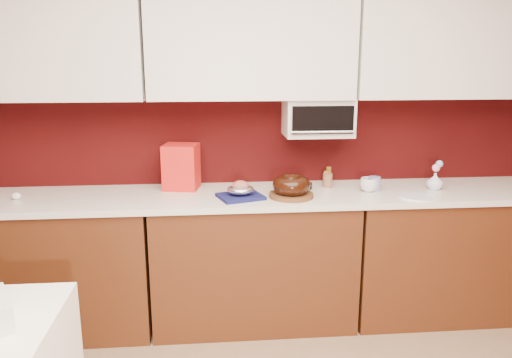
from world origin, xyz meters
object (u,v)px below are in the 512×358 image
object	(u,v)px
toaster_oven	(318,117)
flower_vase	(435,180)
foil_ham_nest	(240,190)
pandoro_box	(181,167)
bundt_cake	(291,185)
coffee_mug	(369,183)
blue_jar	(374,184)

from	to	relation	value
toaster_oven	flower_vase	xyz separation A→B (m)	(0.78, -0.17, -0.41)
toaster_oven	flower_vase	distance (m)	0.90
flower_vase	foil_ham_nest	bearing A→B (deg)	-175.64
foil_ham_nest	pandoro_box	world-z (taller)	pandoro_box
toaster_oven	bundt_cake	bearing A→B (deg)	-127.72
foil_ham_nest	coffee_mug	world-z (taller)	coffee_mug
toaster_oven	foil_ham_nest	xyz separation A→B (m)	(-0.54, -0.27, -0.42)
bundt_cake	pandoro_box	world-z (taller)	pandoro_box
pandoro_box	foil_ham_nest	bearing A→B (deg)	-25.06
bundt_cake	coffee_mug	size ratio (longest dim) A/B	2.14
bundt_cake	toaster_oven	bearing A→B (deg)	52.28
pandoro_box	toaster_oven	bearing A→B (deg)	10.69
flower_vase	toaster_oven	bearing A→B (deg)	167.50
pandoro_box	blue_jar	size ratio (longest dim) A/B	3.18
bundt_cake	pandoro_box	xyz separation A→B (m)	(-0.70, 0.29, 0.07)
coffee_mug	foil_ham_nest	bearing A→B (deg)	-174.59
toaster_oven	coffee_mug	bearing A→B (deg)	-31.27
blue_jar	pandoro_box	bearing A→B (deg)	172.16
bundt_cake	flower_vase	xyz separation A→B (m)	(0.99, 0.11, -0.02)
foil_ham_nest	toaster_oven	bearing A→B (deg)	26.80
foil_ham_nest	blue_jar	distance (m)	0.90
bundt_cake	blue_jar	bearing A→B (deg)	10.79
blue_jar	toaster_oven	bearing A→B (deg)	154.50
coffee_mug	pandoro_box	bearing A→B (deg)	170.96
toaster_oven	pandoro_box	world-z (taller)	toaster_oven
foil_ham_nest	flower_vase	size ratio (longest dim) A/B	1.35
bundt_cake	blue_jar	distance (m)	0.59
coffee_mug	flower_vase	xyz separation A→B (m)	(0.46, 0.02, 0.01)
foil_ham_nest	flower_vase	world-z (taller)	flower_vase
toaster_oven	flower_vase	bearing A→B (deg)	-12.50
coffee_mug	bundt_cake	bearing A→B (deg)	-170.50
bundt_cake	coffee_mug	world-z (taller)	bundt_cake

